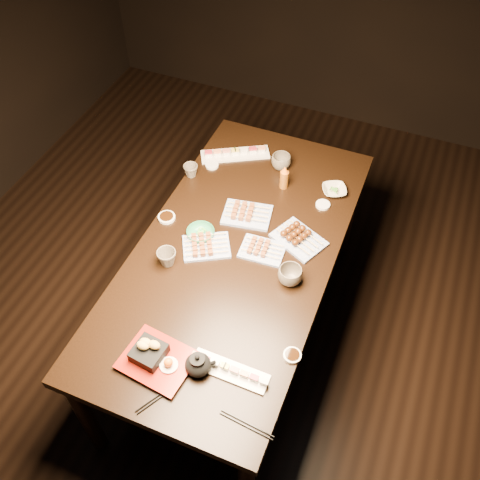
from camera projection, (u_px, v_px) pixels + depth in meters
name	position (u px, v px, depth m)	size (l,w,h in m)	color
ground	(222.00, 377.00, 2.90)	(5.00, 5.00, 0.00)	black
dining_table	(236.00, 296.00, 2.80)	(0.90, 1.80, 0.75)	black
sushi_platter_near	(230.00, 369.00, 2.09)	(0.32, 0.09, 0.04)	white
sushi_platter_far	(235.00, 152.00, 2.93)	(0.37, 0.10, 0.05)	white
yakitori_plate_center	(206.00, 244.00, 2.50)	(0.22, 0.16, 0.06)	#828EB6
yakitori_plate_right	(263.00, 248.00, 2.49)	(0.20, 0.15, 0.05)	#828EB6
yakitori_plate_left	(247.00, 212.00, 2.63)	(0.24, 0.17, 0.06)	#828EB6
tsukune_plate	(299.00, 237.00, 2.53)	(0.24, 0.17, 0.06)	#828EB6
edamame_bowl_green	(201.00, 234.00, 2.55)	(0.13, 0.13, 0.04)	#2A8352
edamame_bowl_cream	(334.00, 190.00, 2.75)	(0.12, 0.12, 0.03)	beige
tempura_tray	(156.00, 356.00, 2.10)	(0.28, 0.22, 0.10)	black
teacup_near_left	(167.00, 258.00, 2.43)	(0.09, 0.09, 0.08)	#534B40
teacup_mid_right	(290.00, 275.00, 2.36)	(0.11, 0.11, 0.09)	#534B40
teacup_far_left	(191.00, 171.00, 2.82)	(0.08, 0.08, 0.07)	#534B40
teacup_far_right	(281.00, 162.00, 2.86)	(0.10, 0.10, 0.08)	#534B40
teapot	(198.00, 363.00, 2.08)	(0.12, 0.12, 0.10)	black
condiment_bottle	(284.00, 177.00, 2.74)	(0.04, 0.04, 0.14)	brown
sauce_dish_west	(167.00, 217.00, 2.64)	(0.09, 0.09, 0.02)	white
sauce_dish_east	(323.00, 205.00, 2.70)	(0.07, 0.07, 0.01)	white
sauce_dish_se	(292.00, 355.00, 2.15)	(0.07, 0.07, 0.01)	white
sauce_dish_nw	(212.00, 165.00, 2.89)	(0.07, 0.07, 0.01)	white
chopsticks_near	(160.00, 396.00, 2.04)	(0.21, 0.02, 0.01)	black
chopsticks_se	(247.00, 425.00, 1.97)	(0.22, 0.02, 0.01)	black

